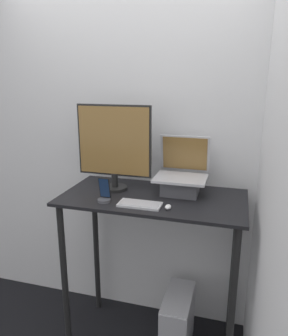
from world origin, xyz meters
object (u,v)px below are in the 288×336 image
at_px(laptop, 181,180).
at_px(mouse, 168,207).
at_px(monitor, 114,147).
at_px(cell_phone, 104,195).
at_px(computer_tower, 177,322).
at_px(keyboard, 140,204).

height_order(laptop, mouse, laptop).
xyz_separation_m(monitor, mouse, (0.41, -0.24, -0.28)).
height_order(monitor, cell_phone, monitor).
xyz_separation_m(laptop, computer_tower, (0.02, -0.10, -1.01)).
distance_m(keyboard, computer_tower, 0.97).
bearing_deg(mouse, monitor, 150.35).
bearing_deg(cell_phone, keyboard, -1.16).
xyz_separation_m(monitor, computer_tower, (0.46, -0.05, -1.21)).
height_order(monitor, computer_tower, monitor).
distance_m(monitor, keyboard, 0.44).
height_order(mouse, computer_tower, mouse).
distance_m(laptop, cell_phone, 0.50).
distance_m(monitor, computer_tower, 1.30).
height_order(laptop, keyboard, laptop).
height_order(keyboard, computer_tower, keyboard).
xyz_separation_m(laptop, keyboard, (-0.19, -0.28, -0.08)).
xyz_separation_m(laptop, cell_phone, (-0.42, -0.28, -0.05)).
bearing_deg(cell_phone, monitor, 94.78).
height_order(monitor, keyboard, monitor).
distance_m(laptop, monitor, 0.48).
bearing_deg(computer_tower, cell_phone, -158.06).
bearing_deg(keyboard, laptop, 55.48).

